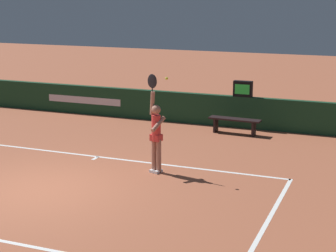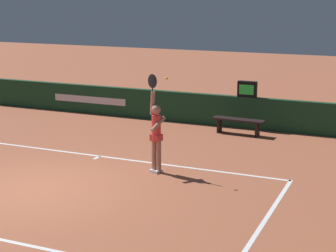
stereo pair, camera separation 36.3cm
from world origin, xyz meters
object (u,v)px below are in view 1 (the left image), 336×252
tennis_player (156,133)px  courtside_bench_near (235,122)px  tennis_ball (167,78)px  speed_display (243,89)px

tennis_player → courtside_bench_near: (0.79, 4.41, -0.63)m
tennis_ball → courtside_bench_near: (0.48, 4.50, -1.97)m
speed_display → tennis_player: (-0.80, -5.29, -0.28)m
tennis_player → courtside_bench_near: bearing=79.8°
speed_display → courtside_bench_near: size_ratio=0.37×
speed_display → tennis_ball: (-0.49, -5.39, 1.07)m
tennis_ball → courtside_bench_near: bearing=84.0°
courtside_bench_near → speed_display: bearing=89.2°
tennis_player → tennis_ball: (0.31, -0.09, 1.35)m
tennis_player → tennis_ball: 1.38m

